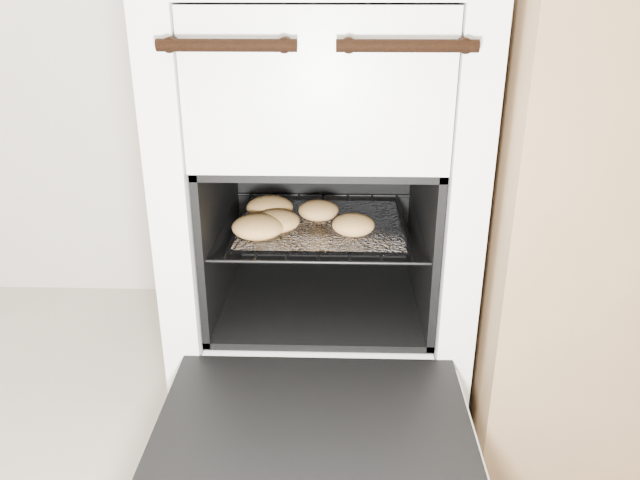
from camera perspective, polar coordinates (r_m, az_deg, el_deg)
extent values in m
cube|color=white|center=(1.28, 0.20, 4.74)|extent=(0.54, 0.58, 0.84)
cylinder|color=black|center=(0.93, -8.54, 17.19)|extent=(0.20, 0.02, 0.02)
cylinder|color=black|center=(0.92, 7.97, 17.17)|extent=(0.20, 0.02, 0.02)
cube|color=black|center=(0.97, -0.62, -17.13)|extent=(0.47, 0.36, 0.02)
cube|color=white|center=(0.98, -0.61, -17.86)|extent=(0.49, 0.38, 0.01)
cylinder|color=black|center=(1.25, -8.88, 1.53)|extent=(0.01, 0.38, 0.01)
cylinder|color=black|center=(1.24, 9.16, 1.34)|extent=(0.01, 0.38, 0.01)
cylinder|color=black|center=(1.06, -0.18, -2.07)|extent=(0.39, 0.01, 0.01)
cylinder|color=black|center=(1.40, 0.32, 4.13)|extent=(0.39, 0.01, 0.01)
cylinder|color=black|center=(1.24, -7.44, 1.52)|extent=(0.01, 0.36, 0.01)
cylinder|color=black|center=(1.24, -4.95, 1.50)|extent=(0.01, 0.36, 0.01)
cylinder|color=black|center=(1.23, -2.43, 1.48)|extent=(0.01, 0.36, 0.01)
cylinder|color=black|center=(1.23, 0.10, 1.45)|extent=(0.01, 0.36, 0.01)
cylinder|color=black|center=(1.23, 2.64, 1.42)|extent=(0.01, 0.36, 0.01)
cylinder|color=black|center=(1.23, 5.18, 1.39)|extent=(0.01, 0.36, 0.01)
cylinder|color=black|center=(1.24, 7.70, 1.36)|extent=(0.01, 0.36, 0.01)
cube|color=white|center=(1.21, 0.08, 1.38)|extent=(0.31, 0.27, 0.01)
ellipsoid|color=tan|center=(1.15, 3.07, 1.42)|extent=(0.11, 0.11, 0.04)
ellipsoid|color=tan|center=(1.14, -5.69, 1.23)|extent=(0.12, 0.12, 0.04)
ellipsoid|color=tan|center=(1.24, -4.61, 2.99)|extent=(0.13, 0.13, 0.04)
ellipsoid|color=tan|center=(1.22, -0.12, 2.74)|extent=(0.11, 0.11, 0.04)
ellipsoid|color=tan|center=(1.17, -4.02, 1.77)|extent=(0.10, 0.10, 0.04)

